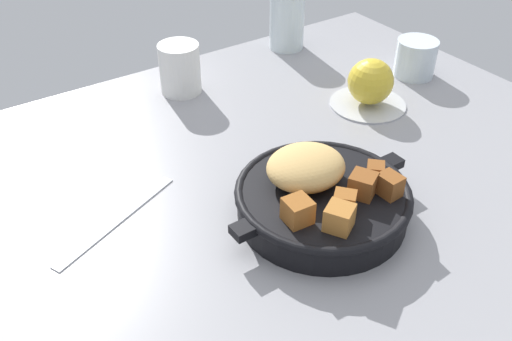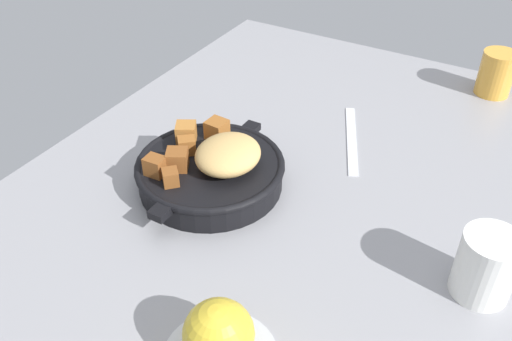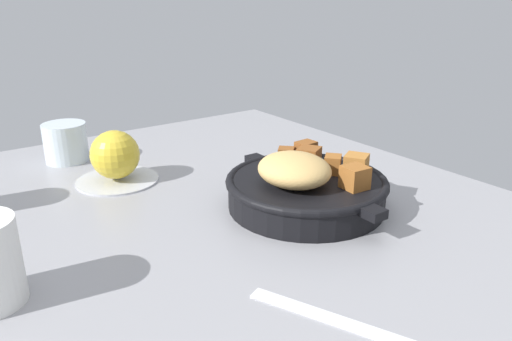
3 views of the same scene
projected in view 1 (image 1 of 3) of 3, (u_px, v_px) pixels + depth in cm
name	position (u px, v px, depth cm)	size (l,w,h in cm)	color
ground_plane	(250.00, 188.00, 80.73)	(112.52, 80.42, 2.40)	gray
cast_iron_skillet	(321.00, 196.00, 72.45)	(26.90, 22.60, 8.51)	black
saucer_plate	(368.00, 103.00, 97.33)	(12.98, 12.98, 0.60)	#B7BABF
red_apple	(371.00, 81.00, 94.86)	(7.69, 7.69, 7.69)	gold
butter_knife	(117.00, 219.00, 73.32)	(20.87, 1.60, 0.36)	silver
water_glass_tall	(287.00, 21.00, 113.16)	(6.97, 6.97, 11.31)	silver
water_glass_short	(415.00, 58.00, 104.49)	(7.49, 7.49, 6.85)	silver
white_creamer_pitcher	(180.00, 69.00, 98.83)	(7.15, 7.15, 8.82)	white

